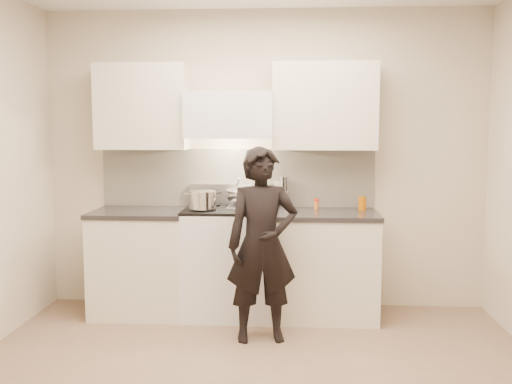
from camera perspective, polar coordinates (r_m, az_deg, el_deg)
room_shell at (r=3.84m, az=-0.94°, el=5.83°), size 4.04×3.54×2.70m
stove at (r=5.05m, az=-2.76°, el=-6.92°), size 0.76×0.65×0.96m
counter_right at (r=5.03m, az=6.75°, el=-7.16°), size 0.92×0.67×0.92m
counter_left at (r=5.19m, az=-11.40°, el=-6.82°), size 0.82×0.67×0.92m
wok at (r=5.08m, az=-1.27°, el=-0.27°), size 0.33×0.40×0.26m
stock_pot at (r=4.84m, az=-5.32°, el=-0.78°), size 0.31×0.29×0.15m
utensil_crock at (r=5.17m, az=2.76°, el=-0.61°), size 0.11×0.11×0.28m
spice_jar at (r=5.09m, az=6.05°, el=-1.19°), size 0.04×0.04×0.10m
oil_glass at (r=5.11m, az=10.59°, el=-1.10°), size 0.07×0.07×0.12m
person at (r=4.38m, az=0.63°, el=-5.30°), size 0.60×0.45×1.50m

